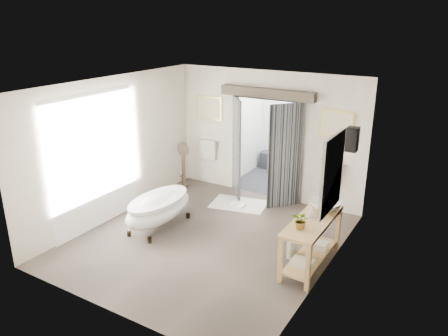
{
  "coord_description": "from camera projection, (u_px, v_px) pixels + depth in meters",
  "views": [
    {
      "loc": [
        4.06,
        -6.14,
        4.02
      ],
      "look_at": [
        0.0,
        0.6,
        1.25
      ],
      "focal_mm": 35.0,
      "sensor_mm": 36.0,
      "label": 1
    }
  ],
  "objects": [
    {
      "name": "shower_room",
      "position": [
        292.0,
        143.0,
        11.2
      ],
      "size": [
        2.22,
        2.01,
        2.51
      ],
      "color": "#24242A",
      "rests_on": "ground_plane"
    },
    {
      "name": "basin",
      "position": [
        325.0,
        206.0,
        7.41
      ],
      "size": [
        0.72,
        0.72,
        0.19
      ],
      "primitive_type": "imported",
      "rotation": [
        0.0,
        0.0,
        0.37
      ],
      "color": "white",
      "rests_on": "vanity"
    },
    {
      "name": "soap_bottle_a",
      "position": [
        311.0,
        213.0,
        7.18
      ],
      "size": [
        0.1,
        0.1,
        0.18
      ],
      "primitive_type": "imported",
      "rotation": [
        0.0,
        0.0,
        0.37
      ],
      "color": "gray",
      "rests_on": "vanity"
    },
    {
      "name": "clawfoot_tub",
      "position": [
        159.0,
        208.0,
        8.62
      ],
      "size": [
        0.78,
        1.74,
        0.85
      ],
      "color": "black",
      "rests_on": "ground_plane"
    },
    {
      "name": "soap_bottle_b",
      "position": [
        324.0,
        202.0,
        7.59
      ],
      "size": [
        0.16,
        0.16,
        0.18
      ],
      "primitive_type": "imported",
      "rotation": [
        0.0,
        0.0,
        -0.14
      ],
      "color": "gray",
      "rests_on": "vanity"
    },
    {
      "name": "plant",
      "position": [
        301.0,
        221.0,
        6.78
      ],
      "size": [
        0.31,
        0.28,
        0.29
      ],
      "primitive_type": "imported",
      "rotation": [
        0.0,
        0.0,
        -0.21
      ],
      "color": "gray",
      "rests_on": "vanity"
    },
    {
      "name": "vanity",
      "position": [
        310.0,
        238.0,
        7.26
      ],
      "size": [
        0.57,
        1.6,
        0.85
      ],
      "color": "tan",
      "rests_on": "ground_plane"
    },
    {
      "name": "ground_plane",
      "position": [
        208.0,
        239.0,
        8.27
      ],
      "size": [
        5.0,
        5.0,
        0.0
      ],
      "primitive_type": "plane",
      "color": "brown"
    },
    {
      "name": "slippers",
      "position": [
        237.0,
        205.0,
        9.66
      ],
      "size": [
        0.35,
        0.26,
        0.05
      ],
      "color": "white",
      "rests_on": "rug"
    },
    {
      "name": "back_wall_dressing",
      "position": [
        264.0,
        133.0,
        9.62
      ],
      "size": [
        3.82,
        0.72,
        2.52
      ],
      "color": "black",
      "rests_on": "ground_plane"
    },
    {
      "name": "pedestal_mirror",
      "position": [
        184.0,
        168.0,
        10.64
      ],
      "size": [
        0.33,
        0.22,
        1.13
      ],
      "color": "brown",
      "rests_on": "ground_plane"
    },
    {
      "name": "room_shell",
      "position": [
        201.0,
        147.0,
        7.57
      ],
      "size": [
        4.52,
        5.02,
        2.91
      ],
      "color": "silver",
      "rests_on": "ground_plane"
    },
    {
      "name": "rug",
      "position": [
        239.0,
        204.0,
        9.78
      ],
      "size": [
        1.34,
        1.03,
        0.01
      ],
      "primitive_type": "cube",
      "rotation": [
        0.0,
        0.0,
        0.2
      ],
      "color": "beige",
      "rests_on": "ground_plane"
    }
  ]
}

